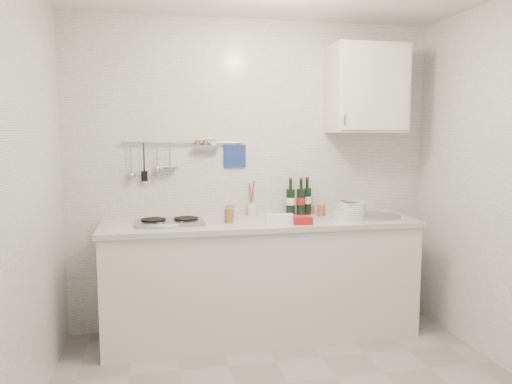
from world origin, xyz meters
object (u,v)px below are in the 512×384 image
plate_stack_hob (163,223)px  wine_bottles (300,196)px  plate_stack_sink (350,211)px  wall_cabinet (367,89)px  utensil_crock (252,207)px

plate_stack_hob → wine_bottles: (1.12, 0.24, 0.14)m
plate_stack_hob → plate_stack_sink: plate_stack_sink is taller
wall_cabinet → utensil_crock: (-0.93, 0.13, -0.96)m
wine_bottles → utensil_crock: 0.40m
wall_cabinet → plate_stack_sink: 1.00m
plate_stack_hob → plate_stack_sink: 1.47m
plate_stack_hob → utensil_crock: 0.78m
plate_stack_sink → utensil_crock: utensil_crock is taller
plate_stack_hob → wine_bottles: size_ratio=1.06×
wall_cabinet → wine_bottles: 1.03m
plate_stack_hob → utensil_crock: (0.73, 0.29, 0.05)m
wall_cabinet → utensil_crock: bearing=172.0°
plate_stack_hob → plate_stack_sink: size_ratio=1.12×
plate_stack_sink → wine_bottles: 0.43m
utensil_crock → plate_stack_hob: bearing=-158.2°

